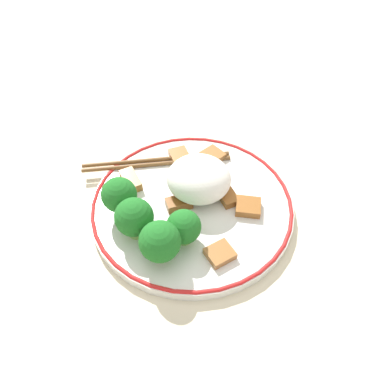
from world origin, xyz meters
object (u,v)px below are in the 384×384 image
at_px(plate, 192,205).
at_px(broccoli_mid_left, 186,227).
at_px(broccoli_back_left, 119,195).
at_px(broccoli_back_right, 160,242).
at_px(chopsticks, 157,162).
at_px(broccoli_back_center, 134,218).

xyz_separation_m(plate, broccoli_mid_left, (-0.00, 0.06, 0.03)).
height_order(plate, broccoli_back_left, broccoli_back_left).
height_order(broccoli_back_right, broccoli_mid_left, broccoli_back_right).
bearing_deg(broccoli_back_left, broccoli_back_right, 137.81).
bearing_deg(broccoli_back_right, broccoli_back_left, -42.19).
distance_m(plate, chopsticks, 0.09).
distance_m(plate, broccoli_back_left, 0.10).
bearing_deg(broccoli_back_center, chopsticks, -88.45).
distance_m(broccoli_back_left, chopsticks, 0.10).
relative_size(broccoli_back_left, broccoli_mid_left, 1.21).
height_order(plate, broccoli_back_center, broccoli_back_center).
height_order(broccoli_back_left, broccoli_mid_left, broccoli_back_left).
height_order(broccoli_back_center, broccoli_back_right, broccoli_back_right).
relative_size(plate, broccoli_back_center, 4.84).
height_order(broccoli_mid_left, chopsticks, broccoli_mid_left).
distance_m(broccoli_back_center, chopsticks, 0.13).
bearing_deg(broccoli_back_right, plate, -103.48).
height_order(broccoli_back_left, broccoli_back_right, same).
distance_m(plate, broccoli_mid_left, 0.07).
distance_m(broccoli_back_left, broccoli_back_right, 0.08).
relative_size(plate, broccoli_mid_left, 5.70).
height_order(plate, broccoli_mid_left, broccoli_mid_left).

